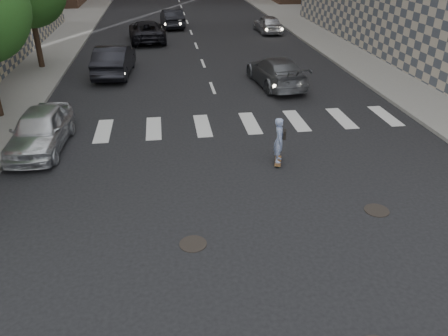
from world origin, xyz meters
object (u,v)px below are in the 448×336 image
Objects in this scene: skateboarder at (279,140)px; traffic_car_c at (147,31)px; traffic_car_e at (172,18)px; silver_sedan at (40,130)px; traffic_car_d at (268,24)px; traffic_car_a at (114,60)px; traffic_car_b at (276,72)px.

traffic_car_c is (-4.74, 20.72, -0.12)m from skateboarder.
traffic_car_e is (2.06, 5.42, 0.02)m from traffic_car_c.
traffic_car_d is at bearing 60.15° from silver_sedan.
traffic_car_a is 1.23× the size of traffic_car_d.
traffic_car_b is at bearing 99.46° from traffic_car_e.
traffic_car_d is (4.90, 22.72, -0.17)m from skateboarder.
silver_sedan is at bearing 71.03° from traffic_car_e.
traffic_car_a is at bearing -26.67° from traffic_car_b.
traffic_car_b is at bearing 163.68° from traffic_car_a.
skateboarder reaches higher than traffic_car_c.
traffic_car_a is at bearing 74.63° from traffic_car_c.
traffic_car_e reaches higher than silver_sedan.
traffic_car_d is at bearing 149.91° from traffic_car_e.
traffic_car_e is at bearing 112.76° from skateboarder.
traffic_car_a is 15.60m from traffic_car_d.
traffic_car_c reaches higher than traffic_car_d.
traffic_car_c is 9.84m from traffic_car_d.
traffic_car_d is (11.27, 10.78, -0.13)m from traffic_car_a.
traffic_car_d is at bearing -173.13° from traffic_car_c.
skateboarder is 8.58m from silver_sedan.
skateboarder reaches higher than traffic_car_a.
silver_sedan is 12.12m from traffic_car_b.
skateboarder is 0.33× the size of traffic_car_a.
traffic_car_b is 1.23× the size of traffic_car_d.
traffic_car_a is 1.00× the size of traffic_car_b.
traffic_car_d is (2.83, 14.00, -0.03)m from traffic_car_b.
skateboarder reaches higher than silver_sedan.
traffic_car_c is (1.63, 8.78, -0.08)m from traffic_car_a.
traffic_car_b is at bearing 93.57° from skateboarder.
traffic_car_d is at bearing -131.71° from traffic_car_a.
traffic_car_c is at bearing 119.80° from skateboarder.
traffic_car_a is (1.88, 9.58, 0.09)m from silver_sedan.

